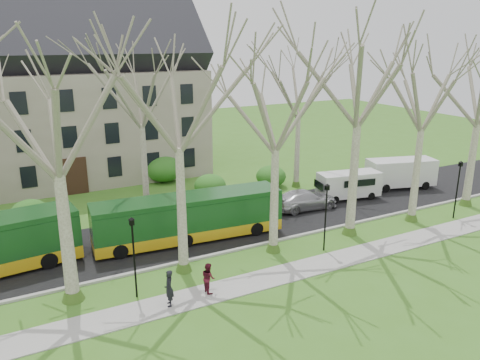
{
  "coord_description": "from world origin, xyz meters",
  "views": [
    {
      "loc": [
        -11.23,
        -22.43,
        12.75
      ],
      "look_at": [
        2.12,
        3.0,
        4.11
      ],
      "focal_mm": 35.0,
      "sensor_mm": 36.0,
      "label": 1
    }
  ],
  "objects_px": {
    "pedestrian_a": "(169,288)",
    "pedestrian_b": "(208,278)",
    "bus_follow": "(189,217)",
    "sedan": "(305,200)",
    "van_a": "(349,186)",
    "van_b": "(401,174)"
  },
  "relations": [
    {
      "from": "bus_follow",
      "to": "sedan",
      "type": "height_order",
      "value": "bus_follow"
    },
    {
      "from": "bus_follow",
      "to": "van_b",
      "type": "distance_m",
      "value": 20.89
    },
    {
      "from": "pedestrian_b",
      "to": "pedestrian_a",
      "type": "bearing_deg",
      "value": 96.83
    },
    {
      "from": "van_b",
      "to": "pedestrian_b",
      "type": "distance_m",
      "value": 24.05
    },
    {
      "from": "van_a",
      "to": "pedestrian_a",
      "type": "distance_m",
      "value": 20.6
    },
    {
      "from": "bus_follow",
      "to": "sedan",
      "type": "xyz_separation_m",
      "value": [
        10.14,
        1.2,
        -0.79
      ]
    },
    {
      "from": "van_a",
      "to": "pedestrian_a",
      "type": "height_order",
      "value": "van_a"
    },
    {
      "from": "van_a",
      "to": "van_b",
      "type": "relative_size",
      "value": 0.87
    },
    {
      "from": "bus_follow",
      "to": "pedestrian_a",
      "type": "bearing_deg",
      "value": -114.09
    },
    {
      "from": "bus_follow",
      "to": "sedan",
      "type": "distance_m",
      "value": 10.24
    },
    {
      "from": "bus_follow",
      "to": "pedestrian_a",
      "type": "relative_size",
      "value": 6.56
    },
    {
      "from": "van_a",
      "to": "pedestrian_b",
      "type": "height_order",
      "value": "van_a"
    },
    {
      "from": "sedan",
      "to": "pedestrian_a",
      "type": "relative_size",
      "value": 2.76
    },
    {
      "from": "sedan",
      "to": "van_b",
      "type": "height_order",
      "value": "van_b"
    },
    {
      "from": "pedestrian_a",
      "to": "pedestrian_b",
      "type": "bearing_deg",
      "value": 110.28
    },
    {
      "from": "pedestrian_a",
      "to": "pedestrian_b",
      "type": "relative_size",
      "value": 1.16
    },
    {
      "from": "sedan",
      "to": "van_a",
      "type": "height_order",
      "value": "van_a"
    },
    {
      "from": "sedan",
      "to": "van_b",
      "type": "bearing_deg",
      "value": -84.05
    },
    {
      "from": "van_a",
      "to": "pedestrian_b",
      "type": "distance_m",
      "value": 18.44
    },
    {
      "from": "sedan",
      "to": "van_a",
      "type": "xyz_separation_m",
      "value": [
        4.63,
        0.38,
        0.36
      ]
    },
    {
      "from": "van_a",
      "to": "pedestrian_b",
      "type": "relative_size",
      "value": 3.16
    },
    {
      "from": "sedan",
      "to": "pedestrian_a",
      "type": "height_order",
      "value": "pedestrian_a"
    }
  ]
}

